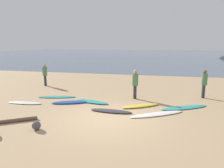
% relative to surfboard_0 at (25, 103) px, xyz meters
% --- Properties ---
extents(ground_plane, '(120.00, 120.00, 0.20)m').
position_rel_surfboard_0_xyz_m(ground_plane, '(4.88, 8.87, -0.14)').
color(ground_plane, tan).
rests_on(ground_plane, ground).
extents(ocean_water, '(140.00, 100.00, 0.01)m').
position_rel_surfboard_0_xyz_m(ocean_water, '(4.88, 61.93, -0.04)').
color(ocean_water, '#475B6B').
rests_on(ocean_water, ground).
extents(surfboard_0, '(1.94, 0.59, 0.07)m').
position_rel_surfboard_0_xyz_m(surfboard_0, '(0.00, 0.00, 0.00)').
color(surfboard_0, silver).
rests_on(surfboard_0, ground).
extents(surfboard_1, '(2.30, 1.08, 0.06)m').
position_rel_surfboard_0_xyz_m(surfboard_1, '(1.05, 1.58, -0.00)').
color(surfboard_1, teal).
rests_on(surfboard_1, ground).
extents(surfboard_2, '(2.14, 1.33, 0.10)m').
position_rel_surfboard_0_xyz_m(surfboard_2, '(2.39, 0.66, 0.01)').
color(surfboard_2, '#1E479E').
rests_on(surfboard_2, ground).
extents(surfboard_3, '(2.04, 1.01, 0.10)m').
position_rel_surfboard_0_xyz_m(surfboard_3, '(3.46, 1.02, 0.01)').
color(surfboard_3, teal).
rests_on(surfboard_3, ground).
extents(surfboard_4, '(2.04, 0.59, 0.10)m').
position_rel_surfboard_0_xyz_m(surfboard_4, '(4.84, -0.31, 0.01)').
color(surfboard_4, '#333338').
rests_on(surfboard_4, ground).
extents(surfboard_5, '(1.99, 1.54, 0.10)m').
position_rel_surfboard_0_xyz_m(surfboard_5, '(6.11, 0.83, 0.01)').
color(surfboard_5, yellow).
rests_on(surfboard_5, ground).
extents(surfboard_6, '(2.53, 1.85, 0.06)m').
position_rel_surfboard_0_xyz_m(surfboard_6, '(6.96, -0.22, -0.00)').
color(surfboard_6, silver).
rests_on(surfboard_6, ground).
extents(surfboard_7, '(2.51, 1.78, 0.06)m').
position_rel_surfboard_0_xyz_m(surfboard_7, '(8.25, 1.11, -0.00)').
color(surfboard_7, teal).
rests_on(surfboard_7, ground).
extents(person_1, '(0.34, 0.34, 1.70)m').
position_rel_surfboard_0_xyz_m(person_1, '(5.63, 2.36, 0.96)').
color(person_1, '#2D2D38').
rests_on(person_1, ground).
extents(person_2, '(0.34, 0.34, 1.68)m').
position_rel_surfboard_0_xyz_m(person_2, '(9.54, 3.48, 0.95)').
color(person_2, '#2D2D38').
rests_on(person_2, ground).
extents(person_3, '(0.34, 0.34, 1.68)m').
position_rel_surfboard_0_xyz_m(person_3, '(-1.54, 4.64, 0.96)').
color(person_3, '#2D2D38').
rests_on(person_3, ground).
extents(driftwood_log, '(1.84, 1.33, 0.15)m').
position_rel_surfboard_0_xyz_m(driftwood_log, '(1.18, -2.59, 0.04)').
color(driftwood_log, brown).
rests_on(driftwood_log, ground).
extents(beach_rock_far, '(0.32, 0.32, 0.32)m').
position_rel_surfboard_0_xyz_m(beach_rock_far, '(2.64, -2.95, 0.13)').
color(beach_rock_far, '#4E4C51').
rests_on(beach_rock_far, ground).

